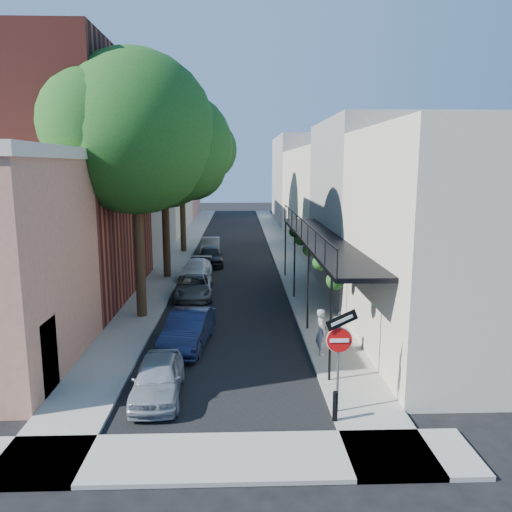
{
  "coord_description": "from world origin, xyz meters",
  "views": [
    {
      "loc": [
        0.53,
        -11.46,
        6.68
      ],
      "look_at": [
        1.26,
        9.87,
        2.8
      ],
      "focal_mm": 35.0,
      "sensor_mm": 36.0,
      "label": 1
    }
  ],
  "objects": [
    {
      "name": "sidewalk_left",
      "position": [
        -4.0,
        30.0,
        0.06
      ],
      "size": [
        2.0,
        64.0,
        0.12
      ],
      "primitive_type": "cube",
      "color": "gray",
      "rests_on": "ground"
    },
    {
      "name": "oak_far",
      "position": [
        -3.35,
        27.27,
        8.26
      ],
      "size": [
        7.7,
        7.0,
        11.9
      ],
      "color": "#2F1F12",
      "rests_on": "ground"
    },
    {
      "name": "parked_car_d",
      "position": [
        -2.06,
        17.68,
        0.57
      ],
      "size": [
        1.96,
        4.05,
        1.14
      ],
      "primitive_type": "imported",
      "rotation": [
        0.0,
        0.0,
        -0.1
      ],
      "color": "white",
      "rests_on": "ground"
    },
    {
      "name": "parked_car_e",
      "position": [
        -1.4,
        21.86,
        0.65
      ],
      "size": [
        1.9,
        3.97,
        1.31
      ],
      "primitive_type": "imported",
      "rotation": [
        0.0,
        0.0,
        0.09
      ],
      "color": "black",
      "rests_on": "ground"
    },
    {
      "name": "buildings_right",
      "position": [
        8.99,
        29.49,
        4.42
      ],
      "size": [
        9.8,
        55.0,
        10.0
      ],
      "color": "beige",
      "rests_on": "ground"
    },
    {
      "name": "sign_post",
      "position": [
        3.16,
        0.97,
        2.04
      ],
      "size": [
        0.89,
        0.17,
        2.99
      ],
      "color": "#595B60",
      "rests_on": "ground"
    },
    {
      "name": "road_surface",
      "position": [
        0.0,
        30.0,
        0.01
      ],
      "size": [
        6.0,
        64.0,
        0.01
      ],
      "primitive_type": "cube",
      "color": "black",
      "rests_on": "ground"
    },
    {
      "name": "parked_car_b",
      "position": [
        -1.4,
        6.39,
        0.66
      ],
      "size": [
        1.9,
        4.17,
        1.33
      ],
      "primitive_type": "imported",
      "rotation": [
        0.0,
        0.0,
        -0.13
      ],
      "color": "#111A37",
      "rests_on": "ground"
    },
    {
      "name": "sidewalk_cross",
      "position": [
        0.0,
        -1.0,
        0.06
      ],
      "size": [
        12.0,
        2.0,
        0.12
      ],
      "primitive_type": "cube",
      "color": "gray",
      "rests_on": "ground"
    },
    {
      "name": "pedestrian",
      "position": [
        3.4,
        5.16,
        0.94
      ],
      "size": [
        0.41,
        0.61,
        1.64
      ],
      "primitive_type": "imported",
      "rotation": [
        0.0,
        0.0,
        1.54
      ],
      "color": "gray",
      "rests_on": "sidewalk_right"
    },
    {
      "name": "parked_car_a",
      "position": [
        -1.86,
        2.25,
        0.59
      ],
      "size": [
        1.53,
        3.52,
        1.18
      ],
      "primitive_type": "imported",
      "rotation": [
        0.0,
        0.0,
        0.04
      ],
      "color": "#90969F",
      "rests_on": "ground"
    },
    {
      "name": "bollard",
      "position": [
        3.0,
        0.5,
        0.52
      ],
      "size": [
        0.14,
        0.14,
        0.8
      ],
      "primitive_type": "cylinder",
      "color": "black",
      "rests_on": "sidewalk_right"
    },
    {
      "name": "parked_car_c",
      "position": [
        -1.78,
        13.43,
        0.55
      ],
      "size": [
        2.0,
        4.06,
        1.11
      ],
      "primitive_type": "imported",
      "rotation": [
        0.0,
        0.0,
        0.04
      ],
      "color": "#56595D",
      "rests_on": "ground"
    },
    {
      "name": "buildings_left",
      "position": [
        -9.3,
        28.76,
        4.94
      ],
      "size": [
        10.1,
        59.1,
        12.0
      ],
      "color": "tan",
      "rests_on": "ground"
    },
    {
      "name": "sidewalk_right",
      "position": [
        4.0,
        30.0,
        0.06
      ],
      "size": [
        2.0,
        64.0,
        0.12
      ],
      "primitive_type": "cube",
      "color": "gray",
      "rests_on": "ground"
    },
    {
      "name": "parked_car_f",
      "position": [
        -1.64,
        26.02,
        0.64
      ],
      "size": [
        1.46,
        3.92,
        1.28
      ],
      "primitive_type": "imported",
      "rotation": [
        0.0,
        0.0,
        0.03
      ],
      "color": "slate",
      "rests_on": "ground"
    },
    {
      "name": "ground",
      "position": [
        0.0,
        0.0,
        0.0
      ],
      "size": [
        160.0,
        160.0,
        0.0
      ],
      "primitive_type": "plane",
      "color": "black",
      "rests_on": "ground"
    },
    {
      "name": "oak_near",
      "position": [
        -3.37,
        10.26,
        7.88
      ],
      "size": [
        7.48,
        6.8,
        11.42
      ],
      "color": "#2F1F12",
      "rests_on": "ground"
    },
    {
      "name": "oak_mid",
      "position": [
        -3.42,
        18.23,
        7.06
      ],
      "size": [
        6.6,
        6.0,
        10.2
      ],
      "color": "#2F1F12",
      "rests_on": "ground"
    }
  ]
}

